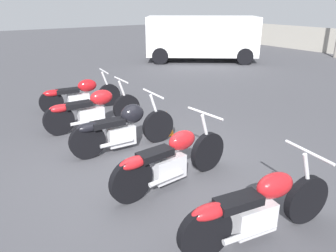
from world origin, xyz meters
TOP-DOWN VIEW (x-y plane):
  - ground_plane at (0.00, 0.00)m, footprint 60.00×60.00m
  - motorcycle_slot_0 at (-3.60, 0.11)m, footprint 0.66×2.02m
  - motorcycle_slot_1 at (-2.21, -0.10)m, footprint 0.66×2.14m
  - motorcycle_slot_2 at (-0.85, -0.08)m, footprint 0.74×2.04m
  - motorcycle_slot_3 at (0.66, -0.08)m, footprint 0.73×2.09m
  - motorcycle_slot_4 at (2.18, 0.05)m, footprint 0.69×2.05m
  - parked_van at (-7.48, 7.29)m, footprint 4.47×5.06m
  - traffic_cone_near at (-1.04, 1.00)m, footprint 0.31×0.31m

SIDE VIEW (x-z plane):
  - ground_plane at x=0.00m, z-range 0.00..0.00m
  - traffic_cone_near at x=-1.04m, z-range 0.00..0.50m
  - motorcycle_slot_0 at x=-3.60m, z-range -0.08..0.86m
  - motorcycle_slot_4 at x=2.18m, z-range -0.08..0.91m
  - motorcycle_slot_3 at x=0.66m, z-range -0.08..0.92m
  - motorcycle_slot_1 at x=-2.21m, z-range -0.07..0.92m
  - motorcycle_slot_2 at x=-0.85m, z-range -0.06..0.93m
  - parked_van at x=-7.48m, z-range 0.12..2.06m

